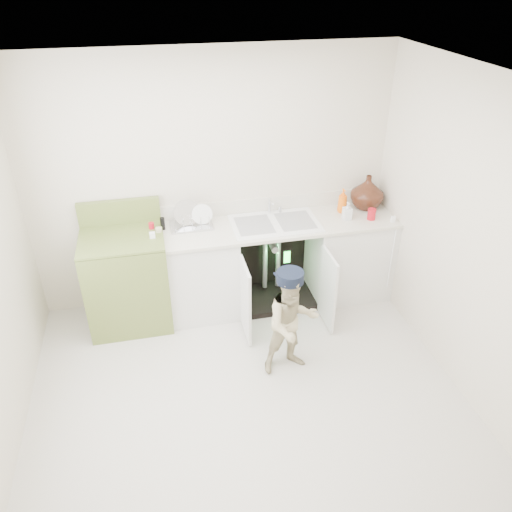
{
  "coord_description": "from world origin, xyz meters",
  "views": [
    {
      "loc": [
        -0.58,
        -2.95,
        3.12
      ],
      "look_at": [
        0.25,
        0.7,
        0.87
      ],
      "focal_mm": 35.0,
      "sensor_mm": 36.0,
      "label": 1
    }
  ],
  "objects": [
    {
      "name": "avocado_stove",
      "position": [
        -0.9,
        1.18,
        0.49
      ],
      "size": [
        0.76,
        0.65,
        1.18
      ],
      "color": "olive",
      "rests_on": "ground"
    },
    {
      "name": "ground",
      "position": [
        0.0,
        0.0,
        0.0
      ],
      "size": [
        3.5,
        3.5,
        0.0
      ],
      "primitive_type": "plane",
      "color": "#B9B0A3",
      "rests_on": "ground"
    },
    {
      "name": "repair_worker",
      "position": [
        0.44,
        0.18,
        0.5
      ],
      "size": [
        0.52,
        0.9,
        0.99
      ],
      "rotation": [
        0.0,
        0.0,
        0.13
      ],
      "color": "beige",
      "rests_on": "ground"
    },
    {
      "name": "room_shell",
      "position": [
        0.0,
        0.0,
        1.25
      ],
      "size": [
        6.0,
        5.5,
        1.26
      ],
      "color": "beige",
      "rests_on": "ground"
    },
    {
      "name": "counter_run",
      "position": [
        0.59,
        1.21,
        0.48
      ],
      "size": [
        2.44,
        1.02,
        1.25
      ],
      "color": "silver",
      "rests_on": "ground"
    }
  ]
}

